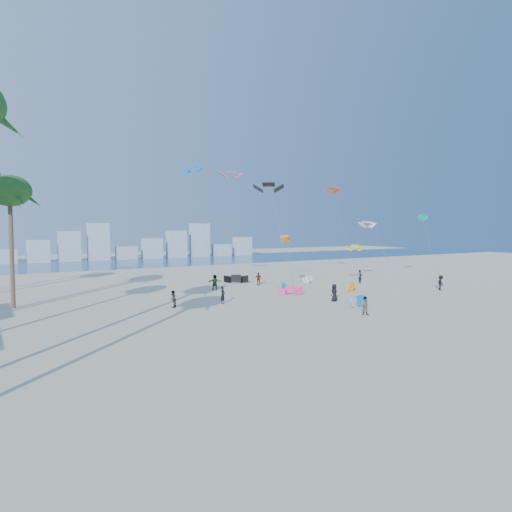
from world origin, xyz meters
TOP-DOWN VIEW (x-y plane):
  - ground at (0.00, 0.00)m, footprint 220.00×220.00m
  - ocean at (0.00, 72.00)m, footprint 220.00×220.00m
  - kitesurfer_near at (-1.31, 15.16)m, footprint 0.75×0.71m
  - kitesurfer_mid at (6.52, 3.85)m, footprint 0.92×0.97m
  - kitesurfers_far at (10.05, 17.75)m, footprint 32.58×16.45m
  - grounded_kites at (10.22, 18.96)m, footprint 11.78×23.83m
  - flying_kites at (13.76, 23.85)m, footprint 35.55×21.67m
  - distant_skyline at (-1.19, 82.00)m, footprint 85.00×3.00m

SIDE VIEW (x-z plane):
  - ground at x=0.00m, z-range 0.00..0.00m
  - ocean at x=0.00m, z-range 0.01..0.01m
  - grounded_kites at x=10.22m, z-range -0.05..1.00m
  - kitesurfer_mid at x=6.52m, z-range 0.00..1.58m
  - kitesurfer_near at x=-1.31m, z-range 0.00..1.72m
  - kitesurfers_far at x=10.05m, z-range -0.03..1.78m
  - distant_skyline at x=-1.19m, z-range -1.11..7.29m
  - flying_kites at x=13.76m, z-range 3.16..19.32m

